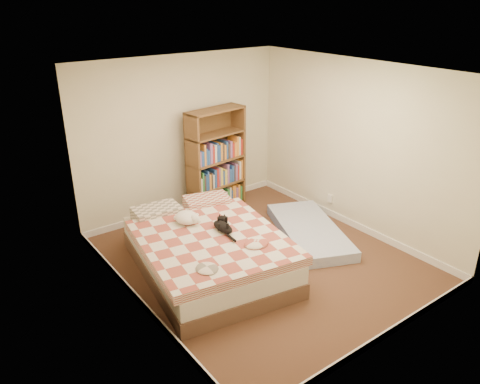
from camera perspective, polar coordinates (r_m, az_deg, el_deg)
room at (r=5.85m, az=2.75°, el=1.86°), size 3.51×4.01×2.51m
bed at (r=6.07m, az=-4.20°, el=-6.98°), size 1.96×2.51×0.61m
bookshelf at (r=7.63m, az=-3.00°, el=2.23°), size 1.05×0.47×1.68m
floor_mattress at (r=6.99m, az=8.45°, el=-4.73°), size 1.41×1.91×0.16m
black_cat at (r=5.91m, az=-2.23°, el=-4.16°), size 0.32×0.59×0.13m
white_dog at (r=6.12m, az=-6.39°, el=-3.11°), size 0.39×0.41×0.16m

